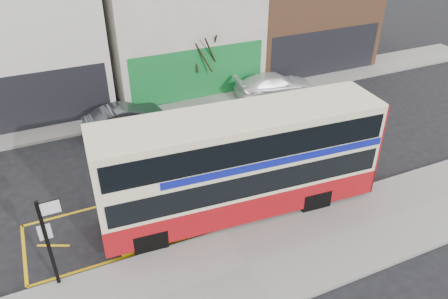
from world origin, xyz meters
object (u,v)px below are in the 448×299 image
car_white (274,85)px  street_tree_right (203,42)px  bus_stop_post (48,236)px  double_decker_bus (241,162)px  car_grey (125,118)px

car_white → street_tree_right: (-3.92, 1.75, 2.71)m
street_tree_right → car_white: bearing=-24.0°
bus_stop_post → street_tree_right: street_tree_right is taller
double_decker_bus → bus_stop_post: double_decker_bus is taller
car_grey → car_white: bearing=-93.8°
car_grey → car_white: car_white is taller
car_white → bus_stop_post: bearing=131.9°
car_white → street_tree_right: 5.07m
car_white → car_grey: bearing=99.0°
car_grey → double_decker_bus: bearing=-169.5°
street_tree_right → car_grey: bearing=-157.6°
bus_stop_post → car_white: size_ratio=0.68×
double_decker_bus → street_tree_right: (2.80, 10.71, 1.13)m
car_grey → street_tree_right: (5.42, 2.23, 2.72)m
double_decker_bus → street_tree_right: bearing=79.4°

